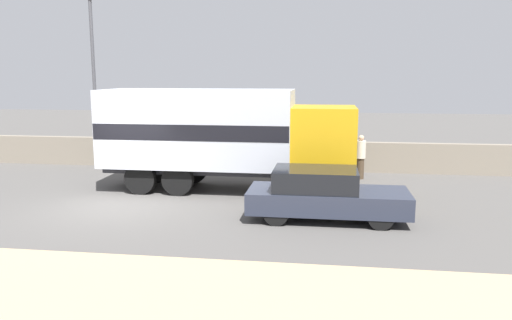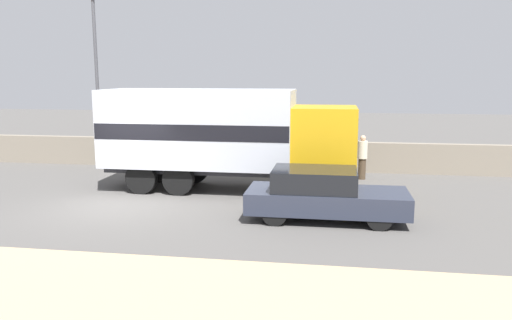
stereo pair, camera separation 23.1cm
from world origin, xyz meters
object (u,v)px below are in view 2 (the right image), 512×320
at_px(box_truck, 221,133).
at_px(pedestrian, 362,156).
at_px(car_hatchback, 323,194).
at_px(street_lamp, 96,70).

bearing_deg(box_truck, pedestrian, 27.84).
xyz_separation_m(box_truck, car_hatchback, (3.61, -3.15, -1.29)).
xyz_separation_m(street_lamp, pedestrian, (11.14, -0.78, -3.33)).
bearing_deg(box_truck, street_lamp, 151.07).
distance_m(box_truck, pedestrian, 5.74).
bearing_deg(street_lamp, box_truck, -28.93).
height_order(street_lamp, pedestrian, street_lamp).
height_order(box_truck, pedestrian, box_truck).
relative_size(street_lamp, pedestrian, 4.27).
bearing_deg(car_hatchback, pedestrian, 76.70).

